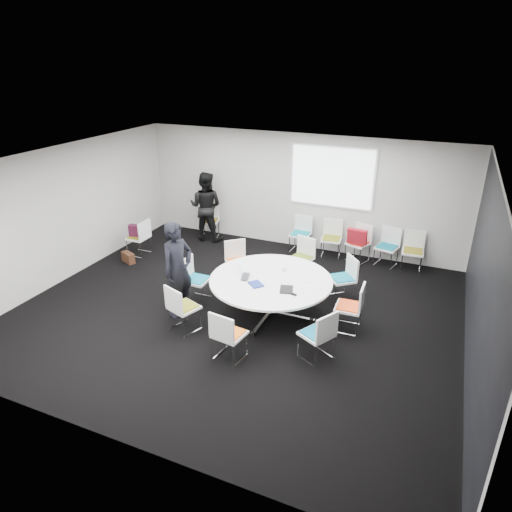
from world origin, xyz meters
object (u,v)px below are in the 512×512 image
at_px(chair_ring_h, 317,343).
at_px(chair_ring_b, 342,286).
at_px(person_main, 178,270).
at_px(chair_ring_g, 229,343).
at_px(brown_bag, 128,258).
at_px(chair_ring_a, 349,316).
at_px(cup, 284,269).
at_px(conference_table, 271,288).
at_px(laptop, 248,277).
at_px(chair_spare_left, 140,244).
at_px(chair_back_b, 331,246).
at_px(chair_ring_f, 184,316).
at_px(chair_ring_c, 301,266).
at_px(chair_ring_e, 197,288).
at_px(chair_ring_d, 238,269).
at_px(chair_back_a, 300,241).
at_px(maroon_bag, 137,231).
at_px(chair_back_d, 386,254).
at_px(chair_person_back, 210,227).
at_px(chair_back_c, 358,250).
at_px(chair_back_e, 412,258).

bearing_deg(chair_ring_h, chair_ring_b, 31.43).
distance_m(chair_ring_h, person_main, 2.81).
relative_size(chair_ring_g, brown_bag, 2.44).
height_order(chair_ring_a, cup, chair_ring_a).
distance_m(conference_table, laptop, 0.47).
height_order(laptop, brown_bag, laptop).
distance_m(conference_table, brown_bag, 4.01).
height_order(chair_spare_left, cup, chair_spare_left).
bearing_deg(chair_back_b, chair_ring_f, 62.81).
xyz_separation_m(chair_ring_a, brown_bag, (-5.35, 0.79, -0.16)).
xyz_separation_m(chair_ring_c, brown_bag, (-3.94, -0.84, -0.16)).
bearing_deg(chair_ring_b, chair_back_b, -18.79).
relative_size(chair_ring_e, chair_spare_left, 1.00).
distance_m(person_main, laptop, 1.27).
bearing_deg(chair_ring_d, chair_back_a, -151.21).
height_order(chair_ring_h, brown_bag, chair_ring_h).
bearing_deg(chair_back_a, chair_ring_c, 110.14).
bearing_deg(chair_ring_d, maroon_bag, -49.27).
bearing_deg(chair_ring_f, brown_bag, 164.60).
relative_size(chair_ring_f, chair_ring_h, 1.00).
height_order(chair_ring_a, chair_spare_left, same).
xyz_separation_m(chair_ring_c, chair_back_a, (-0.46, 1.36, 0.00)).
bearing_deg(chair_ring_h, chair_ring_d, 78.52).
bearing_deg(maroon_bag, chair_back_d, 17.17).
xyz_separation_m(chair_ring_b, maroon_bag, (-5.01, 0.24, 0.34)).
distance_m(conference_table, maroon_bag, 4.15).
bearing_deg(chair_ring_d, chair_ring_a, 118.06).
bearing_deg(chair_ring_h, chair_ring_g, 142.09).
relative_size(chair_ring_c, chair_person_back, 1.00).
xyz_separation_m(chair_ring_f, chair_spare_left, (-2.72, 2.41, 0.00)).
xyz_separation_m(chair_ring_b, brown_bag, (-4.98, -0.25, -0.16)).
bearing_deg(chair_ring_g, chair_ring_d, 120.68).
xyz_separation_m(chair_ring_g, brown_bag, (-3.79, 2.36, -0.16)).
xyz_separation_m(chair_ring_g, chair_spare_left, (-3.81, 2.85, 0.00)).
height_order(chair_ring_c, cup, chair_ring_c).
height_order(chair_ring_g, chair_back_c, same).
bearing_deg(chair_spare_left, maroon_bag, 90.00).
height_order(chair_ring_c, chair_back_b, same).
relative_size(chair_ring_f, laptop, 2.73).
distance_m(chair_ring_a, chair_back_d, 3.00).
relative_size(conference_table, chair_back_e, 2.54).
distance_m(chair_ring_a, chair_ring_b, 1.10).
bearing_deg(chair_back_e, person_main, 40.41).
bearing_deg(laptop, chair_ring_d, 18.21).
bearing_deg(chair_back_a, cup, 102.70).
distance_m(chair_ring_b, chair_person_back, 4.44).
height_order(chair_ring_b, chair_back_b, same).
bearing_deg(chair_back_b, person_main, 56.01).
height_order(chair_ring_d, chair_back_c, same).
distance_m(chair_back_b, brown_bag, 4.79).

